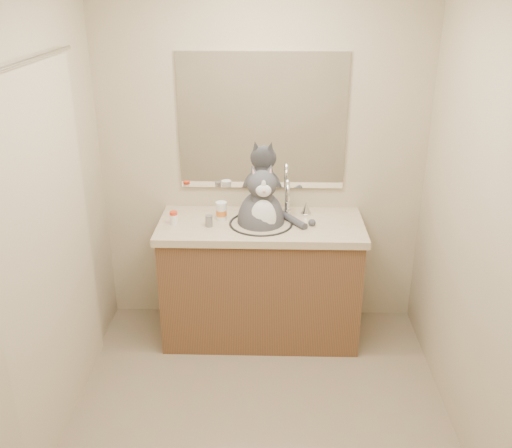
{
  "coord_description": "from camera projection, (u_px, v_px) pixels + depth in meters",
  "views": [
    {
      "loc": [
        0.06,
        -2.46,
        2.3
      ],
      "look_at": [
        -0.02,
        0.65,
        0.97
      ],
      "focal_mm": 40.0,
      "sensor_mm": 36.0,
      "label": 1
    }
  ],
  "objects": [
    {
      "name": "room",
      "position": [
        257.0,
        234.0,
        2.69
      ],
      "size": [
        2.22,
        2.52,
        2.42
      ],
      "color": "#83755A",
      "rests_on": "ground"
    },
    {
      "name": "cat",
      "position": [
        261.0,
        217.0,
        3.71
      ],
      "size": [
        0.48,
        0.38,
        0.61
      ],
      "rotation": [
        0.0,
        0.0,
        0.15
      ],
      "color": "#414145",
      "rests_on": "vanity"
    },
    {
      "name": "pill_bottle_orange",
      "position": [
        221.0,
        211.0,
        3.74
      ],
      "size": [
        0.09,
        0.09,
        0.12
      ],
      "rotation": [
        0.0,
        0.0,
        0.31
      ],
      "color": "white",
      "rests_on": "vanity"
    },
    {
      "name": "vanity",
      "position": [
        261.0,
        277.0,
        3.88
      ],
      "size": [
        1.34,
        0.59,
        1.12
      ],
      "color": "brown",
      "rests_on": "ground"
    },
    {
      "name": "grey_canister",
      "position": [
        209.0,
        221.0,
        3.65
      ],
      "size": [
        0.06,
        0.06,
        0.07
      ],
      "rotation": [
        0.0,
        0.0,
        0.28
      ],
      "color": "gray",
      "rests_on": "vanity"
    },
    {
      "name": "pill_bottle_redcap",
      "position": [
        174.0,
        218.0,
        3.68
      ],
      "size": [
        0.05,
        0.05,
        0.09
      ],
      "rotation": [
        0.0,
        0.0,
        -0.0
      ],
      "color": "white",
      "rests_on": "vanity"
    },
    {
      "name": "shower_curtain",
      "position": [
        50.0,
        254.0,
        2.88
      ],
      "size": [
        0.02,
        1.3,
        1.93
      ],
      "color": "#C4B194",
      "rests_on": "ground"
    },
    {
      "name": "mirror",
      "position": [
        262.0,
        122.0,
        3.73
      ],
      "size": [
        1.1,
        0.02,
        0.9
      ],
      "primitive_type": "cube",
      "color": "white",
      "rests_on": "room"
    }
  ]
}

